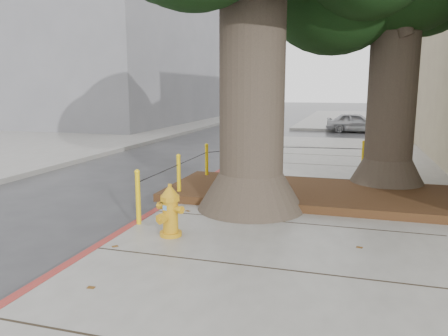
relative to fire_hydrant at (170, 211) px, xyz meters
name	(u,v)px	position (x,y,z in m)	size (l,w,h in m)	color
ground	(227,274)	(1.14, -0.79, -0.55)	(140.00, 140.00, 0.00)	#28282B
sidewalk_far	(416,120)	(7.14, 29.21, -0.48)	(16.00, 20.00, 0.15)	slate
curb_red	(165,208)	(-0.86, 1.71, -0.48)	(0.14, 26.00, 0.16)	maroon
planter_bed	(319,194)	(2.04, 3.11, -0.32)	(6.40, 2.60, 0.16)	black
building_far_grey	(105,34)	(-13.86, 21.21, 5.45)	(12.00, 16.00, 12.00)	slate
building_far_white	(194,44)	(-15.86, 44.21, 6.95)	(12.00, 18.00, 15.00)	silver
bollard_ring	(243,166)	(0.28, 3.58, 0.11)	(3.79, 5.39, 0.95)	yellow
fire_hydrant	(170,211)	(0.00, 0.00, 0.00)	(0.44, 0.44, 0.83)	gold
car_silver	(356,123)	(2.81, 19.15, -0.01)	(1.29, 3.20, 1.09)	#A3A4A8
car_dark	(142,118)	(-9.86, 18.45, 0.02)	(1.62, 3.98, 1.15)	black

